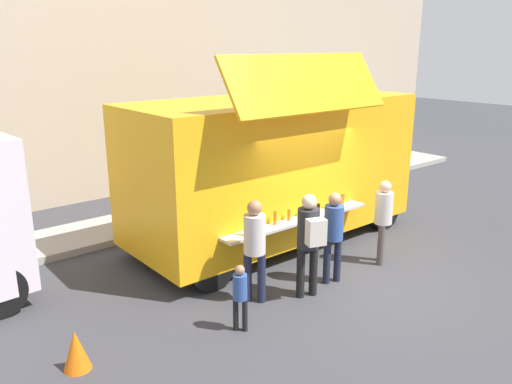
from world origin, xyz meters
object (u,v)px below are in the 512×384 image
trash_bin (326,171)px  customer_front_ordering (334,230)px  traffic_cone_orange (76,350)px  child_near_queue (240,292)px  customer_rear_waiting (255,242)px  food_truck_main (274,165)px  customer_mid_with_backpack (309,236)px  customer_extra_browsing (383,215)px

trash_bin → customer_front_ordering: 6.58m
traffic_cone_orange → customer_front_ordering: customer_front_ordering is taller
traffic_cone_orange → child_near_queue: child_near_queue is taller
traffic_cone_orange → trash_bin: (9.19, 4.17, 0.16)m
traffic_cone_orange → customer_rear_waiting: (2.95, -0.05, 0.76)m
food_truck_main → customer_front_ordering: (-0.58, -2.22, -0.67)m
customer_mid_with_backpack → trash_bin: bearing=-30.1°
child_near_queue → customer_extra_browsing: bearing=-38.0°
trash_bin → food_truck_main: bearing=-150.8°
traffic_cone_orange → food_truck_main: bearing=20.2°
trash_bin → customer_front_ordering: size_ratio=0.53×
food_truck_main → customer_mid_with_backpack: (-1.31, -2.35, -0.56)m
trash_bin → customer_rear_waiting: 7.56m
trash_bin → customer_mid_with_backpack: customer_mid_with_backpack is taller
customer_front_ordering → child_near_queue: 2.29m
food_truck_main → customer_mid_with_backpack: 2.75m
child_near_queue → traffic_cone_orange: bearing=123.3°
trash_bin → child_near_queue: size_ratio=0.84×
customer_mid_with_backpack → traffic_cone_orange: bearing=101.8°
trash_bin → customer_rear_waiting: bearing=-146.0°
food_truck_main → child_near_queue: size_ratio=5.95×
trash_bin → customer_mid_with_backpack: size_ratio=0.49×
customer_front_ordering → customer_mid_with_backpack: (-0.73, -0.13, 0.10)m
traffic_cone_orange → customer_extra_browsing: (5.82, -0.40, 0.71)m
trash_bin → child_near_queue: child_near_queue is taller
customer_rear_waiting → traffic_cone_orange: bearing=138.9°
trash_bin → customer_mid_with_backpack: 7.22m
trash_bin → customer_extra_browsing: 5.71m
customer_front_ordering → child_near_queue: customer_front_ordering is taller
customer_front_ordering → customer_extra_browsing: size_ratio=1.01×
customer_mid_with_backpack → child_near_queue: customer_mid_with_backpack is taller
customer_front_ordering → child_near_queue: (-2.24, -0.24, -0.37)m
child_near_queue → customer_front_ordering: bearing=-35.3°
child_near_queue → food_truck_main: bearing=-0.3°
customer_mid_with_backpack → customer_rear_waiting: customer_mid_with_backpack is taller
customer_rear_waiting → child_near_queue: (-0.73, -0.56, -0.42)m
customer_front_ordering → customer_mid_with_backpack: size_ratio=0.93×
customer_mid_with_backpack → food_truck_main: bearing=-9.8°
customer_mid_with_backpack → customer_extra_browsing: customer_mid_with_backpack is taller
trash_bin → child_near_queue: (-6.98, -4.78, 0.18)m
traffic_cone_orange → trash_bin: trash_bin is taller
trash_bin → customer_front_ordering: (-4.73, -4.54, 0.55)m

